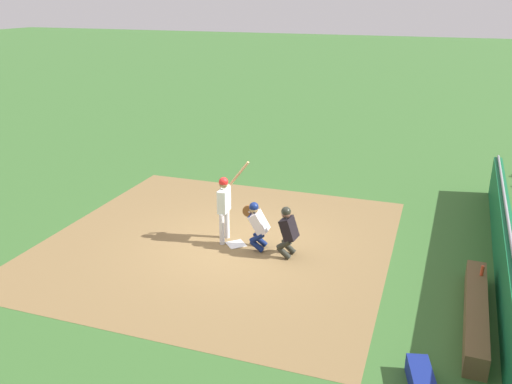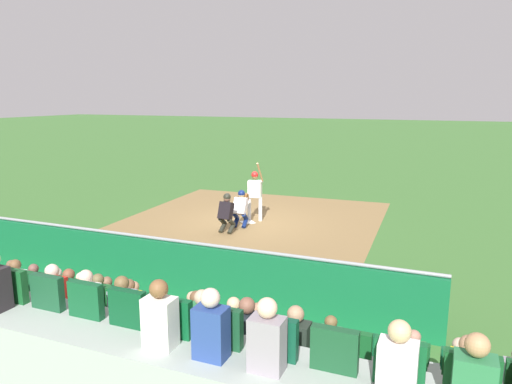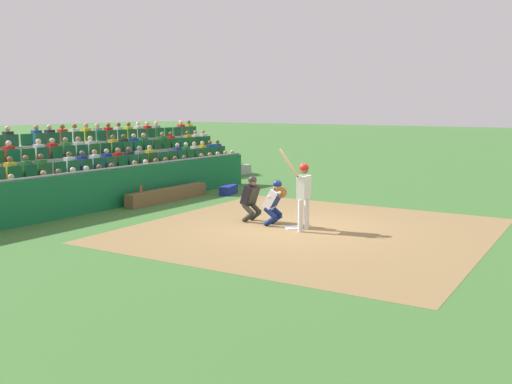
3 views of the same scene
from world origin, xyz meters
TOP-DOWN VIEW (x-y plane):
  - ground_plane at (0.00, 0.00)m, footprint 160.00×160.00m
  - infield_dirt_patch at (0.00, 0.50)m, footprint 8.96×8.97m
  - home_plate_marker at (0.00, 0.00)m, footprint 0.62×0.62m
  - batter_at_plate at (0.13, 0.36)m, footprint 0.62×0.70m
  - catcher_crouching at (0.01, -0.58)m, footprint 0.49×0.73m
  - home_plate_umpire at (-0.13, -1.42)m, footprint 0.49×0.49m
  - dugout_wall at (0.00, -6.28)m, footprint 13.00×0.24m
  - dugout_bench at (-1.51, -5.73)m, footprint 3.66×0.40m
  - water_bottle_on_bench at (-0.33, -5.82)m, footprint 0.07×0.07m
  - equipment_duffel_bag at (-3.88, -4.91)m, footprint 1.04×0.60m
  - bleacher_stand at (-0.04, -9.94)m, footprint 19.42×3.49m

SIDE VIEW (x-z plane):
  - ground_plane at x=0.00m, z-range 0.00..0.00m
  - infield_dirt_patch at x=0.00m, z-range 0.00..0.01m
  - home_plate_marker at x=0.00m, z-range 0.01..0.02m
  - equipment_duffel_bag at x=-3.88m, z-range 0.00..0.32m
  - dugout_bench at x=-1.51m, z-range 0.00..0.44m
  - water_bottle_on_bench at x=-0.33m, z-range 0.44..0.66m
  - dugout_wall at x=0.00m, z-range -0.03..1.27m
  - catcher_crouching at x=0.01m, z-range 0.07..1.34m
  - home_plate_umpire at x=-0.13m, z-range 0.06..1.36m
  - bleacher_stand at x=-0.04m, z-range -0.52..1.99m
  - batter_at_plate at x=0.13m, z-range 0.02..2.16m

